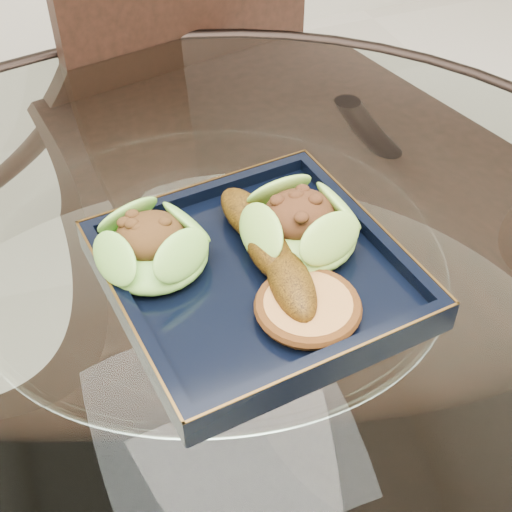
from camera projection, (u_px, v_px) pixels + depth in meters
name	position (u px, v px, depth m)	size (l,w,h in m)	color
dining_table	(222.00, 394.00, 0.80)	(1.13, 1.13, 0.77)	white
dining_chair	(234.00, 173.00, 1.16)	(0.52, 0.52, 1.01)	black
navy_plate	(256.00, 278.00, 0.69)	(0.27, 0.27, 0.02)	black
lettuce_wrap_left	(153.00, 250.00, 0.68)	(0.11, 0.11, 0.04)	#5BA630
lettuce_wrap_right	(300.00, 229.00, 0.70)	(0.11, 0.11, 0.04)	#65A22F
roasted_plantain	(269.00, 249.00, 0.68)	(0.19, 0.04, 0.04)	#643F0A
crumb_patty	(308.00, 308.00, 0.64)	(0.09, 0.09, 0.02)	#C68042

